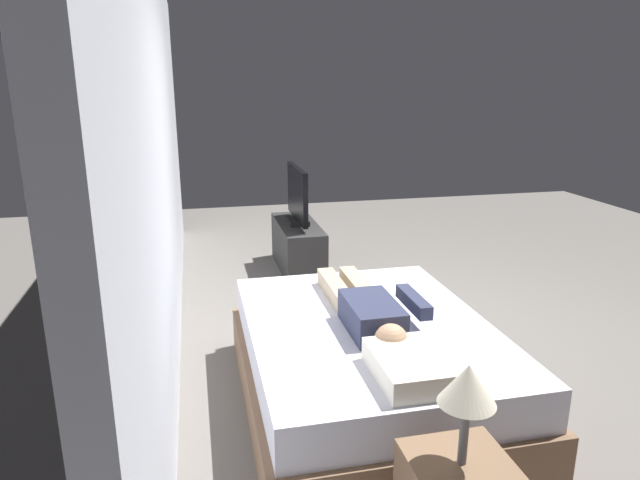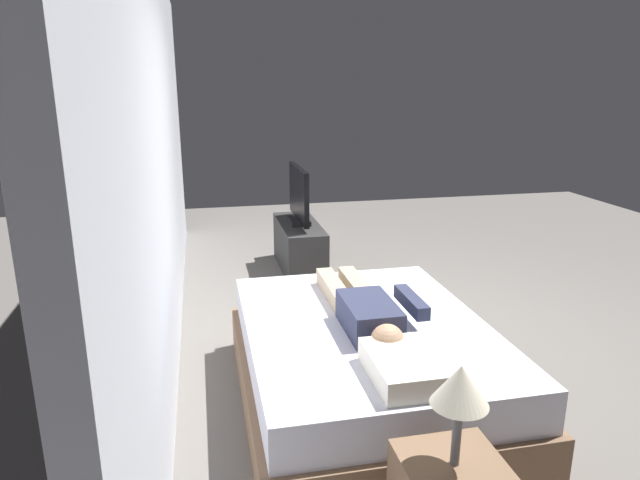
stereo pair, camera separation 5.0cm
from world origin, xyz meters
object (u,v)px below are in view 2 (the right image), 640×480
person (365,309)px  tv_stand (299,246)px  tv (299,197)px  pillow (405,367)px  lamp (460,387)px  remote (419,305)px  bed (365,365)px

person → tv_stand: size_ratio=1.15×
person → tv_stand: 2.63m
tv_stand → tv: 0.53m
tv_stand → pillow: bearing=179.0°
pillow → lamp: bearing=177.5°
remote → tv_stand: bearing=8.0°
tv → lamp: size_ratio=2.10×
pillow → bed: bearing=0.0°
bed → pillow: bearing=180.0°
person → pillow: bearing=-180.0°
person → tv: 2.61m
bed → lamp: bearing=178.8°
person → remote: (0.15, -0.40, -0.07)m
person → tv_stand: bearing=-1.3°
bed → pillow: 0.74m
person → remote: 0.44m
remote → pillow: bearing=154.2°
person → tv: tv is taller
bed → remote: (0.18, -0.40, 0.29)m
bed → tv: size_ratio=2.22×
remote → tv_stand: 2.49m
tv_stand → lamp: (-3.91, 0.09, 0.60)m
remote → tv_stand: remote is taller
bed → tv_stand: size_ratio=1.77×
bed → person: bearing=0.1°
tv → lamp: 3.91m
person → tv: (2.60, -0.06, 0.16)m
tv → lamp: bearing=178.7°
bed → tv_stand: (2.63, -0.06, -0.01)m
pillow → tv_stand: size_ratio=0.44×
bed → person: person is taller
person → lamp: 1.32m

